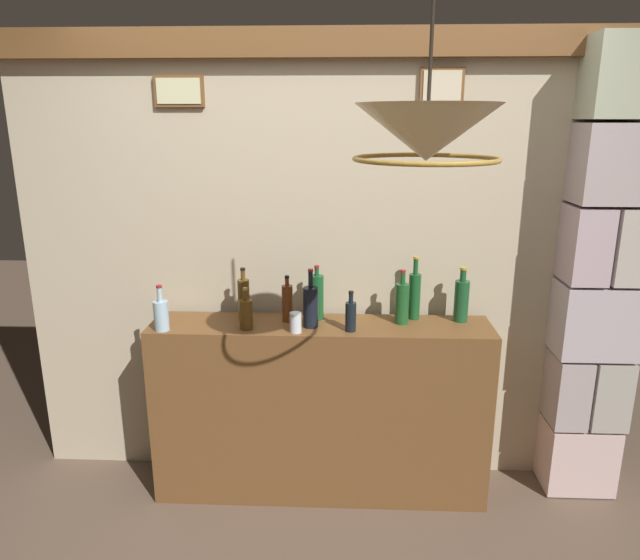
# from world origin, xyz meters

# --- Properties ---
(panelled_rear_partition) EXTENTS (3.24, 0.15, 2.41)m
(panelled_rear_partition) POSITION_xyz_m (-0.00, 1.10, 1.29)
(panelled_rear_partition) COLOR #BCAD8E
(panelled_rear_partition) RESTS_ON ground
(stone_pillar) EXTENTS (0.39, 0.32, 2.35)m
(stone_pillar) POSITION_xyz_m (1.41, 0.96, 1.18)
(stone_pillar) COLOR beige
(stone_pillar) RESTS_ON ground
(bar_shelf_unit) EXTENTS (1.75, 0.35, 0.97)m
(bar_shelf_unit) POSITION_xyz_m (0.00, 0.85, 0.48)
(bar_shelf_unit) COLOR brown
(bar_shelf_unit) RESTS_ON ground
(liquor_bottle_rye) EXTENTS (0.08, 0.08, 0.30)m
(liquor_bottle_rye) POSITION_xyz_m (-0.05, 0.81, 1.08)
(liquor_bottle_rye) COLOR black
(liquor_bottle_rye) RESTS_ON bar_shelf_unit
(liquor_bottle_amaro) EXTENTS (0.07, 0.07, 0.21)m
(liquor_bottle_amaro) POSITION_xyz_m (-0.37, 0.77, 1.05)
(liquor_bottle_amaro) COLOR brown
(liquor_bottle_amaro) RESTS_ON bar_shelf_unit
(liquor_bottle_whiskey) EXTENTS (0.07, 0.07, 0.29)m
(liquor_bottle_whiskey) POSITION_xyz_m (0.72, 0.93, 1.08)
(liquor_bottle_whiskey) COLOR #194C27
(liquor_bottle_whiskey) RESTS_ON bar_shelf_unit
(liquor_bottle_port) EXTENTS (0.07, 0.07, 0.28)m
(liquor_bottle_port) POSITION_xyz_m (0.42, 0.89, 1.08)
(liquor_bottle_port) COLOR #1B4F23
(liquor_bottle_port) RESTS_ON bar_shelf_unit
(liquor_bottle_vermouth) EXTENTS (0.07, 0.07, 0.29)m
(liquor_bottle_vermouth) POSITION_xyz_m (-0.02, 0.93, 1.09)
(liquor_bottle_vermouth) COLOR #174F25
(liquor_bottle_vermouth) RESTS_ON bar_shelf_unit
(liquor_bottle_bourbon) EXTENTS (0.05, 0.05, 0.21)m
(liquor_bottle_bourbon) POSITION_xyz_m (0.15, 0.76, 1.05)
(liquor_bottle_bourbon) COLOR black
(liquor_bottle_bourbon) RESTS_ON bar_shelf_unit
(liquor_bottle_rum) EXTENTS (0.06, 0.06, 0.24)m
(liquor_bottle_rum) POSITION_xyz_m (-0.17, 0.89, 1.07)
(liquor_bottle_rum) COLOR brown
(liquor_bottle_rum) RESTS_ON bar_shelf_unit
(liquor_bottle_sherry) EXTENTS (0.07, 0.07, 0.23)m
(liquor_bottle_sherry) POSITION_xyz_m (-0.78, 0.73, 1.05)
(liquor_bottle_sherry) COLOR #A2C2D4
(liquor_bottle_sherry) RESTS_ON bar_shelf_unit
(liquor_bottle_vodka) EXTENTS (0.06, 0.06, 0.34)m
(liquor_bottle_vodka) POSITION_xyz_m (0.49, 0.96, 1.10)
(liquor_bottle_vodka) COLOR #174C22
(liquor_bottle_vodka) RESTS_ON bar_shelf_unit
(liquor_bottle_tequila) EXTENTS (0.06, 0.06, 0.28)m
(liquor_bottle_tequila) POSITION_xyz_m (-0.40, 0.91, 1.08)
(liquor_bottle_tequila) COLOR #573C13
(liquor_bottle_tequila) RESTS_ON bar_shelf_unit
(glass_tumbler_rocks) EXTENTS (0.06, 0.06, 0.10)m
(glass_tumbler_rocks) POSITION_xyz_m (-0.12, 0.73, 1.02)
(glass_tumbler_rocks) COLOR silver
(glass_tumbler_rocks) RESTS_ON bar_shelf_unit
(pendant_lamp) EXTENTS (0.47, 0.47, 0.62)m
(pendant_lamp) POSITION_xyz_m (0.38, -0.03, 1.93)
(pendant_lamp) COLOR beige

